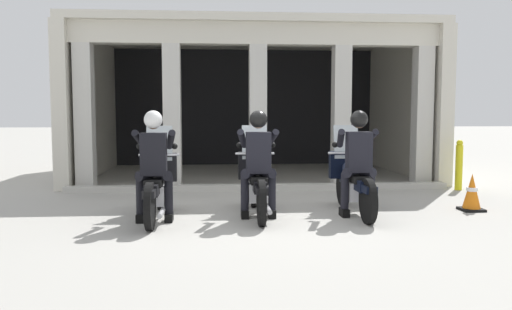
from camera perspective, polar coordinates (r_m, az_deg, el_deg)
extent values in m
plane|color=#A8A59E|center=(10.74, -1.16, -3.51)|extent=(80.00, 80.00, 0.00)
cube|color=black|center=(15.20, -1.25, 5.32)|extent=(7.99, 0.24, 3.36)
cube|color=beige|center=(10.69, 0.20, 13.33)|extent=(7.99, 0.36, 0.44)
cube|color=beige|center=(12.95, -0.64, 13.20)|extent=(7.99, 5.19, 0.16)
cube|color=beige|center=(13.14, -17.92, 5.14)|extent=(0.30, 5.19, 3.36)
cube|color=beige|center=(13.64, 15.98, 5.17)|extent=(0.30, 5.19, 3.36)
cube|color=beige|center=(10.86, -18.56, 4.06)|extent=(0.35, 0.36, 2.92)
cube|color=beige|center=(10.57, -9.31, 4.23)|extent=(0.35, 0.36, 2.92)
cube|color=beige|center=(10.57, 0.19, 4.30)|extent=(0.35, 0.36, 2.92)
cube|color=beige|center=(10.86, 9.45, 4.25)|extent=(0.35, 0.36, 2.92)
cube|color=beige|center=(11.40, 18.02, 4.10)|extent=(0.35, 0.36, 2.92)
cube|color=#B7B5AD|center=(10.19, 0.42, -3.63)|extent=(7.59, 0.24, 0.12)
cylinder|color=black|center=(8.29, -10.54, -3.87)|extent=(0.09, 0.64, 0.64)
cylinder|color=black|center=(6.92, -11.75, -5.63)|extent=(0.09, 0.64, 0.64)
cube|color=black|center=(8.26, -10.56, -2.44)|extent=(0.14, 0.44, 0.08)
cube|color=silver|center=(7.55, -11.14, -4.36)|extent=(0.28, 0.44, 0.28)
cube|color=black|center=(7.58, -11.11, -3.33)|extent=(0.18, 1.24, 0.16)
ellipsoid|color=black|center=(7.77, -10.95, -1.78)|extent=(0.26, 0.48, 0.22)
cube|color=black|center=(7.39, -11.28, -2.99)|extent=(0.24, 0.52, 0.10)
cube|color=black|center=(6.95, -11.71, -4.11)|extent=(0.16, 0.48, 0.10)
cylinder|color=silver|center=(8.20, -10.61, -2.27)|extent=(0.05, 0.24, 0.53)
cube|color=black|center=(8.12, -10.67, -1.34)|extent=(0.52, 0.16, 0.44)
sphere|color=silver|center=(8.22, -10.60, -1.13)|extent=(0.18, 0.18, 0.18)
cube|color=silver|center=(8.07, -10.73, 1.29)|extent=(0.40, 0.14, 0.54)
cylinder|color=silver|center=(8.00, -10.77, 0.00)|extent=(0.62, 0.04, 0.04)
cylinder|color=silver|center=(7.23, -10.48, -6.32)|extent=(0.07, 0.55, 0.07)
cube|color=black|center=(7.33, -11.35, 0.09)|extent=(0.36, 0.22, 0.60)
cube|color=#14193F|center=(7.44, -11.24, 0.32)|extent=(0.05, 0.02, 0.32)
sphere|color=#936B51|center=(7.32, -11.39, 3.65)|extent=(0.21, 0.21, 0.21)
sphere|color=silver|center=(7.32, -11.40, 3.89)|extent=(0.26, 0.26, 0.26)
cylinder|color=black|center=(7.36, -10.21, -2.29)|extent=(0.26, 0.29, 0.17)
cylinder|color=black|center=(7.40, -9.71, -4.41)|extent=(0.12, 0.12, 0.53)
cube|color=black|center=(7.47, -9.67, -6.86)|extent=(0.11, 0.26, 0.12)
cylinder|color=black|center=(7.40, -12.37, -2.30)|extent=(0.26, 0.29, 0.17)
cylinder|color=black|center=(7.44, -12.79, -4.40)|extent=(0.12, 0.12, 0.53)
cube|color=black|center=(7.51, -12.73, -6.83)|extent=(0.11, 0.26, 0.12)
cylinder|color=black|center=(7.52, -9.50, 1.69)|extent=(0.19, 0.48, 0.31)
sphere|color=black|center=(7.73, -9.06, 0.97)|extent=(0.09, 0.09, 0.09)
cylinder|color=black|center=(7.57, -12.82, 1.66)|extent=(0.19, 0.48, 0.31)
sphere|color=black|center=(7.79, -12.88, 0.94)|extent=(0.09, 0.09, 0.09)
cylinder|color=black|center=(8.42, -0.24, -3.65)|extent=(0.09, 0.64, 0.64)
cylinder|color=black|center=(7.04, 0.61, -5.34)|extent=(0.09, 0.64, 0.64)
cube|color=black|center=(8.39, -0.25, -2.24)|extent=(0.14, 0.44, 0.08)
cube|color=silver|center=(7.67, 0.17, -4.11)|extent=(0.28, 0.44, 0.28)
cube|color=black|center=(7.70, 0.14, -3.10)|extent=(0.18, 1.24, 0.16)
ellipsoid|color=#1E2338|center=(7.90, 0.01, -1.58)|extent=(0.26, 0.48, 0.22)
cube|color=black|center=(7.52, 0.26, -2.76)|extent=(0.24, 0.52, 0.10)
cube|color=black|center=(7.07, 0.57, -3.85)|extent=(0.16, 0.48, 0.10)
cylinder|color=silver|center=(8.33, -0.21, -2.07)|extent=(0.05, 0.24, 0.53)
cube|color=black|center=(8.25, -0.18, -1.16)|extent=(0.52, 0.16, 0.44)
sphere|color=silver|center=(8.35, -0.24, -0.95)|extent=(0.18, 0.18, 0.18)
cube|color=silver|center=(8.20, -0.17, 1.43)|extent=(0.40, 0.14, 0.54)
cylinder|color=silver|center=(8.14, -0.13, 0.17)|extent=(0.62, 0.04, 0.04)
cylinder|color=silver|center=(7.38, 1.33, -6.01)|extent=(0.07, 0.55, 0.07)
cube|color=black|center=(7.45, 0.27, 0.27)|extent=(0.36, 0.22, 0.60)
cube|color=#14193F|center=(7.57, 0.19, 0.49)|extent=(0.05, 0.02, 0.32)
sphere|color=tan|center=(7.45, 0.26, 3.77)|extent=(0.21, 0.21, 0.21)
sphere|color=black|center=(7.45, 0.26, 4.00)|extent=(0.26, 0.26, 0.26)
cylinder|color=black|center=(7.52, 1.32, -2.07)|extent=(0.26, 0.29, 0.17)
cylinder|color=black|center=(7.56, 1.77, -4.13)|extent=(0.12, 0.12, 0.53)
cube|color=black|center=(7.63, 1.75, -6.53)|extent=(0.11, 0.26, 0.12)
cylinder|color=black|center=(7.50, -0.81, -2.09)|extent=(0.26, 0.29, 0.17)
cylinder|color=black|center=(7.53, -1.27, -4.17)|extent=(0.12, 0.12, 0.53)
cube|color=black|center=(7.60, -1.27, -6.58)|extent=(0.11, 0.26, 0.12)
cylinder|color=black|center=(7.69, 1.76, 1.83)|extent=(0.19, 0.48, 0.31)
sphere|color=black|center=(7.91, 1.88, 1.12)|extent=(0.09, 0.09, 0.09)
cylinder|color=black|center=(7.66, -1.52, 1.81)|extent=(0.19, 0.48, 0.31)
sphere|color=black|center=(7.87, -1.89, 1.10)|extent=(0.09, 0.09, 0.09)
cylinder|color=black|center=(8.65, 9.70, -3.49)|extent=(0.09, 0.64, 0.64)
cylinder|color=black|center=(7.32, 12.39, -5.07)|extent=(0.09, 0.64, 0.64)
cube|color=black|center=(8.62, 9.72, -2.12)|extent=(0.14, 0.44, 0.08)
cube|color=silver|center=(7.93, 11.03, -3.91)|extent=(0.28, 0.44, 0.28)
cube|color=black|center=(7.95, 10.95, -2.93)|extent=(0.18, 1.24, 0.16)
ellipsoid|color=#1E2338|center=(8.14, 10.56, -1.47)|extent=(0.26, 0.48, 0.22)
cube|color=black|center=(7.77, 11.31, -2.60)|extent=(0.24, 0.52, 0.10)
cube|color=black|center=(7.35, 12.28, -3.64)|extent=(0.16, 0.48, 0.10)
cylinder|color=silver|center=(8.56, 9.82, -1.96)|extent=(0.05, 0.24, 0.53)
cube|color=black|center=(8.49, 9.93, -1.07)|extent=(0.52, 0.16, 0.44)
sphere|color=silver|center=(8.58, 9.77, -0.86)|extent=(0.18, 0.18, 0.18)
cube|color=silver|center=(8.44, 10.00, 1.45)|extent=(0.40, 0.14, 0.54)
cylinder|color=silver|center=(8.37, 10.12, 0.22)|extent=(0.62, 0.04, 0.04)
cylinder|color=silver|center=(7.66, 12.58, -5.72)|extent=(0.07, 0.55, 0.07)
cube|color=black|center=(7.71, 11.40, 0.33)|extent=(0.36, 0.22, 0.60)
cube|color=black|center=(7.83, 11.17, 0.54)|extent=(0.05, 0.02, 0.32)
sphere|color=#936B51|center=(7.71, 11.42, 3.71)|extent=(0.21, 0.21, 0.21)
sphere|color=black|center=(7.71, 11.43, 3.93)|extent=(0.26, 0.26, 0.26)
cylinder|color=black|center=(7.80, 12.31, -1.93)|extent=(0.26, 0.29, 0.17)
cylinder|color=black|center=(7.86, 12.70, -3.91)|extent=(0.12, 0.12, 0.53)
cube|color=black|center=(7.92, 12.63, -6.22)|extent=(0.11, 0.26, 0.12)
cylinder|color=black|center=(7.73, 10.33, -1.96)|extent=(0.26, 0.29, 0.17)
cylinder|color=black|center=(7.75, 9.86, -3.98)|extent=(0.12, 0.12, 0.53)
cube|color=black|center=(7.81, 9.81, -6.33)|extent=(0.11, 0.26, 0.12)
cylinder|color=black|center=(7.98, 12.50, 1.83)|extent=(0.19, 0.48, 0.31)
sphere|color=black|center=(8.20, 12.32, 1.14)|extent=(0.09, 0.09, 0.09)
cylinder|color=black|center=(7.87, 9.43, 1.83)|extent=(0.19, 0.48, 0.31)
sphere|color=black|center=(8.07, 8.78, 1.13)|extent=(0.09, 0.09, 0.09)
cube|color=black|center=(8.84, 22.87, -5.60)|extent=(0.34, 0.34, 0.04)
cone|color=orange|center=(8.79, 22.94, -3.71)|extent=(0.28, 0.28, 0.55)
cylinder|color=white|center=(8.79, 22.94, -3.53)|extent=(0.17, 0.17, 0.06)
cylinder|color=yellow|center=(10.96, 21.69, -1.31)|extent=(0.14, 0.14, 0.90)
sphere|color=yellow|center=(10.92, 21.77, 1.25)|extent=(0.13, 0.13, 0.13)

